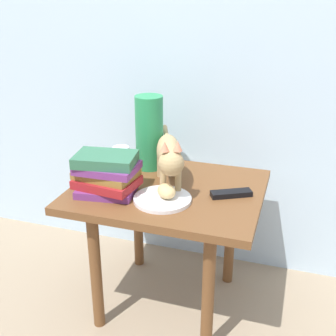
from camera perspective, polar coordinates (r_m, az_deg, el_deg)
name	(u,v)px	position (r m, az deg, el deg)	size (l,w,h in m)	color
ground_plane	(168,300)	(1.93, 0.00, -17.05)	(6.00, 6.00, 0.00)	gray
back_panel	(198,23)	(1.88, 4.02, 18.51)	(4.00, 0.04, 2.20)	silver
side_table	(168,206)	(1.68, 0.00, -5.02)	(0.71, 0.58, 0.53)	brown
plate	(162,199)	(1.54, -0.74, -4.12)	(0.21, 0.21, 0.01)	white
bread_roll	(166,191)	(1.52, -0.21, -3.08)	(0.08, 0.06, 0.05)	#E0BC7A
cat	(169,155)	(1.59, 0.14, 1.76)	(0.21, 0.45, 0.23)	tan
book_stack	(106,174)	(1.59, -8.13, -0.76)	(0.24, 0.19, 0.15)	#72337A
green_vase	(149,133)	(1.78, -2.48, 4.69)	(0.11, 0.11, 0.31)	#288C51
candle_jar	(121,157)	(1.84, -6.20, 1.39)	(0.07, 0.07, 0.08)	silver
tv_remote	(231,194)	(1.59, 8.34, -3.37)	(0.15, 0.04, 0.02)	black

